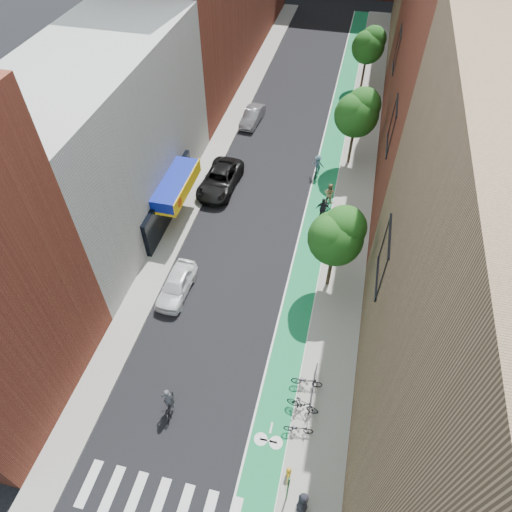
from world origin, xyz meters
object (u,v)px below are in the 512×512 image
Objects in this scene: parked_car_black at (220,180)px; pedestrian at (303,502)px; cyclist_lane_near at (329,197)px; fire_hydrant at (289,472)px; parked_car_white at (176,285)px; cyclist_lane_mid at (322,213)px; cyclist_lead at (169,404)px; cyclist_lane_far at (318,167)px; parked_car_silver at (252,116)px.

pedestrian is at bearing -61.77° from parked_car_black.
cyclist_lane_near is 2.87× the size of fire_hydrant.
cyclist_lane_near is (8.47, 10.90, 0.19)m from parked_car_white.
cyclist_lane_mid reaches higher than fire_hydrant.
cyclist_lead is 17.63m from cyclist_lane_mid.
fire_hydrant is at bearing -62.40° from parked_car_black.
cyclist_lead is (2.42, -7.70, -0.02)m from parked_car_white.
cyclist_lane_far is at bearing -173.67° from pedestrian.
cyclist_lane_far is (7.24, -6.79, 0.16)m from parked_car_silver.
cyclist_lane_near reaches higher than parked_car_white.
cyclist_lane_near is 1.24× the size of pedestrian.
cyclist_lane_near is at bearing 53.44° from parked_car_white.
cyclist_lane_mid reaches higher than cyclist_lane_near.
cyclist_lane_near is 3.90m from cyclist_lane_far.
cyclist_lead is 7.01m from fire_hydrant.
cyclist_lane_near is 21.72m from pedestrian.
pedestrian is at bearing 108.68° from cyclist_lane_near.
parked_car_black reaches higher than parked_car_silver.
parked_car_silver is 2.15× the size of cyclist_lane_far.
cyclist_lead reaches higher than parked_car_black.
pedestrian is at bearing 87.80° from cyclist_lane_mid.
parked_car_silver is (0.19, 10.23, -0.11)m from parked_car_black.
cyclist_lane_near reaches higher than parked_car_black.
parked_car_silver is 14.95m from cyclist_lane_mid.
pedestrian is (10.21, -32.09, 0.30)m from parked_car_silver.
parked_car_silver is 33.68m from pedestrian.
cyclist_lane_near is at bearing -119.94° from cyclist_lead.
fire_hydrant is (9.34, -30.84, -0.14)m from parked_car_silver.
parked_car_white is 5.82× the size of fire_hydrant.
cyclist_lane_mid reaches higher than parked_car_black.
cyclist_lane_far is at bearing 27.69° from parked_car_black.
fire_hydrant is (9.53, -20.61, -0.26)m from parked_car_black.
cyclist_lead reaches higher than cyclist_lane_far.
cyclist_lead is 1.08× the size of cyclist_lane_far.
parked_car_white reaches higher than fire_hydrant.
pedestrian is at bearing -67.71° from parked_car_silver.
cyclist_lane_far is (7.43, 3.45, 0.05)m from parked_car_black.
cyclist_lead is 22.72m from cyclist_lane_far.
parked_car_white is 2.52× the size of pedestrian.
parked_car_silver is at bearing -63.32° from cyclist_lane_mid.
fire_hydrant is at bearing 85.47° from cyclist_lane_mid.
fire_hydrant is (0.95, -18.46, -0.27)m from cyclist_lane_mid.
cyclist_lane_near is at bearing 120.47° from cyclist_lane_far.
cyclist_lead reaches higher than parked_car_white.
cyclist_lane_mid is at bearing -51.21° from parked_car_silver.
cyclist_lane_near is 1.08× the size of cyclist_lane_far.
fire_hydrant is (0.72, -20.41, -0.37)m from cyclist_lane_near.
parked_car_black is at bearing -93.56° from cyclist_lead.
parked_car_black is at bearing -154.93° from pedestrian.
cyclist_lane_mid is at bearing 97.76° from cyclist_lane_near.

